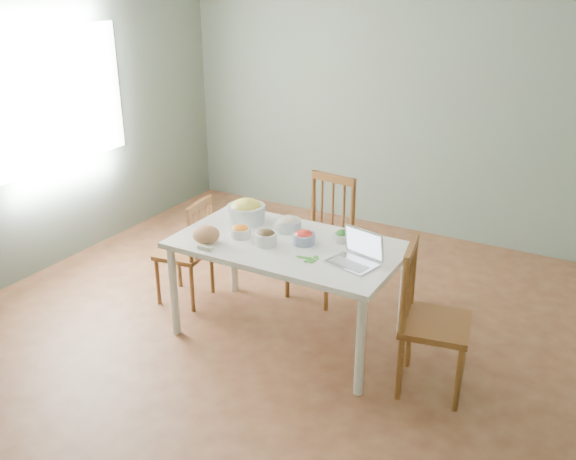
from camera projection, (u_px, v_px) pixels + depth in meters
The scene contains 19 objects.
floor at pixel (284, 339), 4.72m from camera, with size 5.00×5.00×0.00m, color #5B311C.
wall_back at pixel (410, 100), 6.21m from camera, with size 5.00×0.00×2.70m, color slate.
wall_left at pixel (27, 122), 5.34m from camera, with size 0.00×5.00×2.70m, color slate.
window_left at pixel (54, 99), 5.51m from camera, with size 0.04×1.60×1.20m, color white.
dining_table at pixel (288, 290), 4.63m from camera, with size 1.61×0.91×0.76m, color white, non-canonical shape.
chair_far at pixel (319, 240), 5.16m from camera, with size 0.45×0.43×1.01m, color #572D16, non-canonical shape.
chair_left at pixel (184, 250), 5.13m from camera, with size 0.39×0.37×0.88m, color #572D16, non-canonical shape.
chair_right at pixel (436, 321), 3.99m from camera, with size 0.44×0.42×1.01m, color #572D16, non-canonical shape.
bread_boule at pixel (206, 235), 4.47m from camera, with size 0.19×0.19×0.12m, color #A0714E.
butter_stick at pixel (205, 248), 4.37m from camera, with size 0.11×0.03×0.03m, color beige.
bowl_squash at pixel (246, 210), 4.85m from camera, with size 0.29×0.29×0.17m, color yellow, non-canonical shape.
bowl_carrot at pixel (240, 231), 4.58m from camera, with size 0.15×0.15×0.08m, color #DF5A0A, non-canonical shape.
bowl_onion at pixel (288, 223), 4.68m from camera, with size 0.20×0.20×0.11m, color silver, non-canonical shape.
bowl_mushroom at pixel (266, 237), 4.45m from camera, with size 0.16×0.16×0.11m, color #3A2816, non-canonical shape.
bowl_redpep at pixel (304, 237), 4.46m from camera, with size 0.16×0.16×0.10m, color red, non-canonical shape.
bowl_broccoli at pixel (342, 236), 4.50m from camera, with size 0.12×0.12×0.08m, color #163514, non-canonical shape.
flatbread at pixel (348, 234), 4.62m from camera, with size 0.18×0.18×0.02m, color tan.
basil_bunch at pixel (307, 257), 4.24m from camera, with size 0.18×0.18×0.02m, color #2B5E24, non-canonical shape.
laptop at pixel (352, 249), 4.12m from camera, with size 0.31×0.25×0.22m, color silver, non-canonical shape.
Camera 1 is at (2.02, -3.50, 2.57)m, focal length 39.48 mm.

